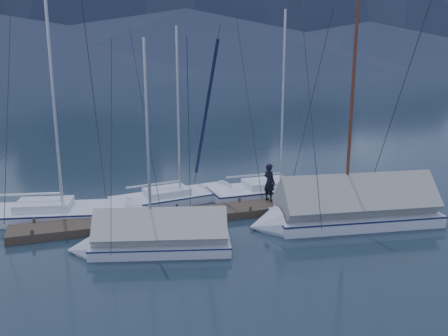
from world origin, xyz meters
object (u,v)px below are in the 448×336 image
Objects in this scene: sailboat_covered_far at (148,240)px; sailboat_covered_near at (341,212)px; person at (269,182)px; sailboat_open_left at (76,214)px; sailboat_open_right at (289,190)px; sailboat_open_mid at (189,197)px.

sailboat_covered_near is at bearing 1.60° from sailboat_covered_far.
sailboat_covered_near is 5.96× the size of person.
sailboat_open_left reaches higher than sailboat_open_right.
sailboat_open_left is 11.61m from sailboat_covered_near.
sailboat_open_left is 1.12× the size of sailboat_open_mid.
person is (6.31, 3.32, 0.82)m from sailboat_covered_far.
sailboat_covered_near reaches higher than sailboat_open_left.
sailboat_covered_far is (-8.30, -5.18, 0.23)m from sailboat_open_right.
sailboat_open_right is at bearing 2.75° from sailboat_open_left.
sailboat_covered_near is at bearing -46.09° from sailboat_open_mid.
sailboat_covered_far is at bearing -148.05° from sailboat_open_right.
sailboat_open_right is 9.78m from sailboat_covered_far.
sailboat_open_right is 4.96m from sailboat_covered_near.
sailboat_open_mid is 6.46m from sailboat_covered_far.
sailboat_open_left is 1.02× the size of sailboat_open_right.
sailboat_open_right is 1.20× the size of sailboat_covered_far.
sailboat_open_right is at bearing -68.79° from person.
sailboat_open_right is 5.66× the size of person.
sailboat_open_right is 2.92m from person.
sailboat_covered_far is at bearing 96.08° from person.
person is at bearing -137.08° from sailboat_open_right.
sailboat_open_left is 10.74m from sailboat_open_right.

